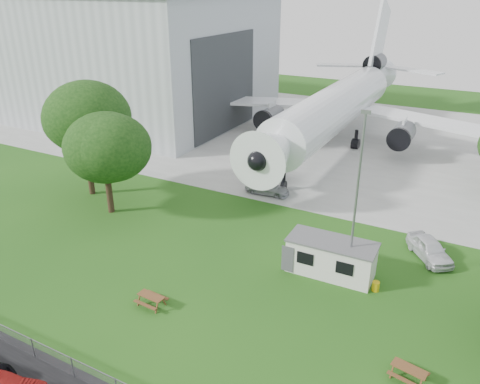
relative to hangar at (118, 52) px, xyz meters
The scene contains 12 objects.
ground 53.16m from the hangar, 43.47° to the right, with size 160.00×160.00×0.00m, color #30681B.
concrete_apron 39.17m from the hangar, ahead, with size 120.00×46.00×0.03m, color #B7B7B2.
hangar is the anchor object (origin of this frame).
airliner 36.21m from the hangar, ahead, with size 46.36×47.73×17.69m.
site_cabin 54.40m from the hangar, 33.52° to the right, with size 6.78×2.83×2.62m.
picnic_west 53.58m from the hangar, 47.23° to the right, with size 1.80×1.50×0.76m, color brown, non-canonical shape.
picnic_east 64.38m from the hangar, 35.91° to the right, with size 1.80×1.50×0.76m, color brown, non-canonical shape.
lamp_mast 55.06m from the hangar, 32.84° to the right, with size 0.16×0.16×12.00m, color slate.
tree_west_big 33.58m from the hangar, 54.39° to the right, with size 8.40×8.40×11.58m.
tree_west_small 38.18m from the hangar, 50.82° to the right, with size 7.49×7.49×9.79m.
car_ne_hatch 56.93m from the hangar, 25.49° to the right, with size 1.86×4.61×1.57m, color silver.
car_apron_van 40.79m from the hangar, 28.75° to the right, with size 1.81×4.45×1.29m, color #B0B2B7.
Camera 1 is at (14.55, -21.83, 19.00)m, focal length 35.00 mm.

